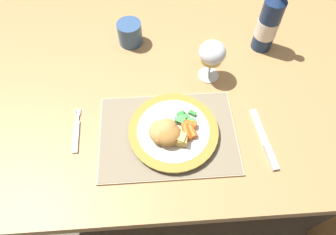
# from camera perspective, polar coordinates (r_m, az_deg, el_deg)

# --- Properties ---
(ground_plane) EXTENTS (6.00, 6.00, 0.00)m
(ground_plane) POSITION_cam_1_polar(r_m,az_deg,el_deg) (1.55, -0.55, -9.81)
(ground_plane) COLOR brown
(dining_table) EXTENTS (1.42, 0.86, 0.74)m
(dining_table) POSITION_cam_1_polar(r_m,az_deg,el_deg) (0.98, -0.86, 4.80)
(dining_table) COLOR #AD7F4C
(dining_table) RESTS_ON ground
(placemat) EXTENTS (0.36, 0.25, 0.01)m
(placemat) POSITION_cam_1_polar(r_m,az_deg,el_deg) (0.79, 0.15, -3.25)
(placemat) COLOR tan
(placemat) RESTS_ON dining_table
(dinner_plate) EXTENTS (0.23, 0.23, 0.02)m
(dinner_plate) POSITION_cam_1_polar(r_m,az_deg,el_deg) (0.78, 1.02, -2.65)
(dinner_plate) COLOR white
(dinner_plate) RESTS_ON placemat
(breaded_croquettes) EXTENTS (0.09, 0.09, 0.05)m
(breaded_croquettes) POSITION_cam_1_polar(r_m,az_deg,el_deg) (0.74, -0.70, -2.84)
(breaded_croquettes) COLOR tan
(breaded_croquettes) RESTS_ON dinner_plate
(green_beans_pile) EXTENTS (0.06, 0.05, 0.02)m
(green_beans_pile) POSITION_cam_1_polar(r_m,az_deg,el_deg) (0.78, 3.11, -0.23)
(green_beans_pile) COLOR green
(green_beans_pile) RESTS_ON dinner_plate
(glazed_carrots) EXTENTS (0.04, 0.06, 0.02)m
(glazed_carrots) POSITION_cam_1_polar(r_m,az_deg,el_deg) (0.76, 4.04, -2.19)
(glazed_carrots) COLOR orange
(glazed_carrots) RESTS_ON dinner_plate
(fork) EXTENTS (0.02, 0.14, 0.01)m
(fork) POSITION_cam_1_polar(r_m,az_deg,el_deg) (0.83, -17.06, -2.89)
(fork) COLOR silver
(fork) RESTS_ON dining_table
(table_knife) EXTENTS (0.04, 0.18, 0.01)m
(table_knife) POSITION_cam_1_polar(r_m,az_deg,el_deg) (0.82, 18.14, -4.79)
(table_knife) COLOR silver
(table_knife) RESTS_ON dining_table
(wine_glass) EXTENTS (0.08, 0.08, 0.13)m
(wine_glass) POSITION_cam_1_polar(r_m,az_deg,el_deg) (0.85, 8.41, 11.85)
(wine_glass) COLOR silver
(wine_glass) RESTS_ON dining_table
(bottle) EXTENTS (0.06, 0.06, 0.26)m
(bottle) POSITION_cam_1_polar(r_m,az_deg,el_deg) (0.97, 18.69, 16.90)
(bottle) COLOR navy
(bottle) RESTS_ON dining_table
(roast_potatoes) EXTENTS (0.07, 0.04, 0.03)m
(roast_potatoes) POSITION_cam_1_polar(r_m,az_deg,el_deg) (0.74, 1.40, -4.16)
(roast_potatoes) COLOR #E5BC66
(roast_potatoes) RESTS_ON dinner_plate
(drinking_cup) EXTENTS (0.08, 0.08, 0.07)m
(drinking_cup) POSITION_cam_1_polar(r_m,az_deg,el_deg) (0.99, -7.29, 15.75)
(drinking_cup) COLOR #385684
(drinking_cup) RESTS_ON dining_table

